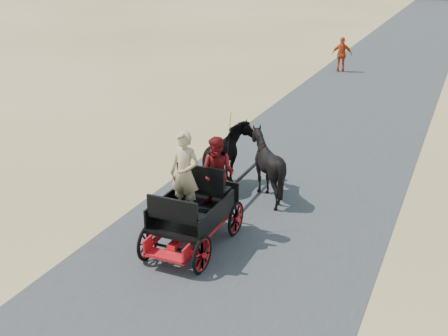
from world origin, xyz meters
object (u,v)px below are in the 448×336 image
at_px(carriage, 194,230).
at_px(horse_right, 267,165).
at_px(pedestrian, 342,55).
at_px(horse_left, 227,159).

distance_m(carriage, horse_right, 3.09).
bearing_deg(pedestrian, horse_left, 78.76).
relative_size(horse_left, pedestrian, 1.16).
bearing_deg(horse_right, carriage, 79.61).
height_order(horse_left, horse_right, horse_right).
relative_size(horse_left, horse_right, 1.18).
bearing_deg(carriage, pedestrian, 93.49).
distance_m(horse_right, pedestrian, 15.72).
height_order(horse_right, pedestrian, pedestrian).
bearing_deg(horse_left, pedestrian, -87.85).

